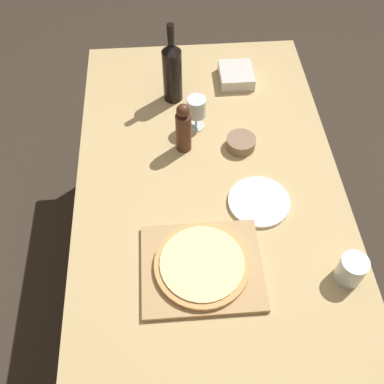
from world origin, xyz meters
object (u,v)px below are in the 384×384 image
(wine_glass, at_px, (196,108))
(pepper_mill, at_px, (183,129))
(small_bowl, at_px, (241,143))
(wine_bottle, at_px, (172,71))
(pizza, at_px, (202,264))

(wine_glass, bearing_deg, pepper_mill, -117.06)
(small_bowl, bearing_deg, pepper_mill, 177.13)
(pepper_mill, height_order, small_bowl, pepper_mill)
(wine_bottle, bearing_deg, pizza, -86.43)
(wine_bottle, relative_size, small_bowl, 3.09)
(pepper_mill, bearing_deg, pizza, -87.35)
(wine_glass, height_order, small_bowl, wine_glass)
(pepper_mill, bearing_deg, wine_bottle, 95.22)
(pepper_mill, relative_size, small_bowl, 1.94)
(pepper_mill, distance_m, small_bowl, 0.23)
(wine_glass, distance_m, small_bowl, 0.21)
(pizza, distance_m, wine_glass, 0.63)
(wine_bottle, relative_size, pepper_mill, 1.59)
(pizza, xyz_separation_m, small_bowl, (0.19, 0.50, -0.01))
(pizza, xyz_separation_m, pepper_mill, (-0.02, 0.51, 0.07))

